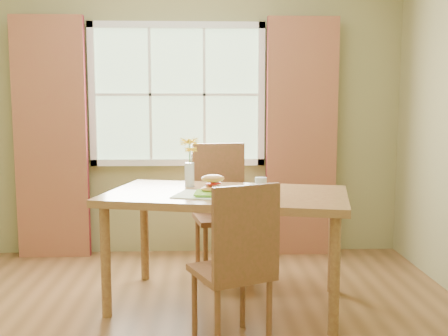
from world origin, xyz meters
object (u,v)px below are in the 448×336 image
(dining_table, at_px, (226,204))
(chair_near, at_px, (238,259))
(croissant_sandwich, at_px, (213,183))
(flower_vase, at_px, (190,157))
(water_glass, at_px, (261,187))
(chair_far, at_px, (221,203))

(dining_table, height_order, chair_near, chair_near)
(croissant_sandwich, height_order, flower_vase, flower_vase)
(flower_vase, bearing_deg, croissant_sandwich, -64.54)
(dining_table, relative_size, chair_near, 1.85)
(dining_table, relative_size, flower_vase, 4.97)
(dining_table, bearing_deg, croissant_sandwich, -127.48)
(croissant_sandwich, relative_size, water_glass, 1.40)
(chair_far, xyz_separation_m, flower_vase, (-0.25, -0.45, 0.43))
(dining_table, xyz_separation_m, water_glass, (0.23, -0.12, 0.14))
(chair_near, height_order, water_glass, chair_near)
(chair_far, relative_size, flower_vase, 2.97)
(chair_far, height_order, water_glass, chair_far)
(croissant_sandwich, height_order, water_glass, croissant_sandwich)
(croissant_sandwich, bearing_deg, chair_far, 82.52)
(croissant_sandwich, bearing_deg, flower_vase, 113.73)
(chair_near, bearing_deg, croissant_sandwich, 78.36)
(dining_table, relative_size, croissant_sandwich, 10.74)
(croissant_sandwich, xyz_separation_m, flower_vase, (-0.17, 0.35, 0.14))
(water_glass, bearing_deg, flower_vase, 141.58)
(chair_far, distance_m, croissant_sandwich, 0.85)
(dining_table, distance_m, chair_far, 0.72)
(chair_near, distance_m, chair_far, 1.41)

